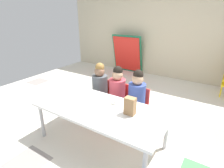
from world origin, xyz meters
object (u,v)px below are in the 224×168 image
(seated_child_middle_seat, at_px, (118,88))
(paper_plate_center_table, at_px, (67,100))
(paper_bag_brown, at_px, (130,106))
(craft_table, at_px, (101,111))
(folded_activity_table, at_px, (127,54))
(seated_child_near_camera, at_px, (100,84))
(donut_powdered_on_plate, at_px, (114,103))
(paper_plate_near_edge, at_px, (114,104))
(seated_child_far_right, at_px, (137,93))

(seated_child_middle_seat, bearing_deg, paper_plate_center_table, -119.31)
(seated_child_middle_seat, distance_m, paper_bag_brown, 0.78)
(craft_table, bearing_deg, folded_activity_table, 112.46)
(seated_child_near_camera, bearing_deg, donut_powdered_on_plate, -38.86)
(donut_powdered_on_plate, bearing_deg, paper_plate_near_edge, 0.00)
(seated_child_middle_seat, height_order, paper_bag_brown, seated_child_middle_seat)
(craft_table, bearing_deg, paper_plate_near_edge, 62.58)
(seated_child_near_camera, height_order, seated_child_far_right, same)
(folded_activity_table, height_order, paper_plate_near_edge, folded_activity_table)
(folded_activity_table, xyz_separation_m, paper_bag_brown, (1.65, -2.97, 0.11))
(seated_child_far_right, distance_m, donut_powdered_on_plate, 0.47)
(folded_activity_table, bearing_deg, seated_child_middle_seat, -64.88)
(paper_bag_brown, relative_size, donut_powdered_on_plate, 2.28)
(paper_plate_near_edge, bearing_deg, craft_table, -117.42)
(paper_plate_near_edge, bearing_deg, seated_child_far_right, 74.94)
(seated_child_middle_seat, relative_size, donut_powdered_on_plate, 9.50)
(seated_child_middle_seat, distance_m, folded_activity_table, 2.65)
(paper_plate_center_table, bearing_deg, seated_child_near_camera, 85.40)
(seated_child_near_camera, distance_m, paper_plate_center_table, 0.72)
(seated_child_near_camera, distance_m, seated_child_far_right, 0.69)
(paper_bag_brown, relative_size, paper_plate_near_edge, 1.22)
(donut_powdered_on_plate, bearing_deg, folded_activity_table, 115.25)
(craft_table, xyz_separation_m, seated_child_far_right, (0.22, 0.64, 0.06))
(seated_child_near_camera, relative_size, seated_child_far_right, 1.00)
(seated_child_near_camera, bearing_deg, paper_plate_center_table, -94.60)
(seated_child_near_camera, height_order, paper_bag_brown, seated_child_near_camera)
(seated_child_middle_seat, height_order, paper_plate_center_table, seated_child_middle_seat)
(paper_bag_brown, height_order, paper_plate_center_table, paper_bag_brown)
(craft_table, relative_size, donut_powdered_on_plate, 17.89)
(seated_child_middle_seat, bearing_deg, craft_table, -78.49)
(paper_plate_near_edge, height_order, paper_plate_center_table, same)
(seated_child_far_right, relative_size, paper_bag_brown, 4.17)
(seated_child_near_camera, relative_size, donut_powdered_on_plate, 9.50)
(seated_child_near_camera, distance_m, folded_activity_table, 2.53)
(craft_table, bearing_deg, donut_powdered_on_plate, 62.58)
(seated_child_near_camera, height_order, seated_child_middle_seat, same)
(seated_child_far_right, height_order, donut_powdered_on_plate, seated_child_far_right)
(craft_table, bearing_deg, paper_plate_center_table, -171.26)
(paper_plate_near_edge, bearing_deg, paper_plate_center_table, -157.37)
(seated_child_middle_seat, xyz_separation_m, paper_plate_near_edge, (0.22, -0.46, -0.01))
(seated_child_near_camera, bearing_deg, folded_activity_table, 108.01)
(craft_table, distance_m, paper_plate_near_edge, 0.21)
(folded_activity_table, relative_size, paper_bag_brown, 4.94)
(seated_child_near_camera, height_order, paper_plate_near_edge, seated_child_near_camera)
(seated_child_far_right, distance_m, paper_bag_brown, 0.61)
(donut_powdered_on_plate, bearing_deg, paper_plate_center_table, -157.37)
(seated_child_near_camera, bearing_deg, craft_table, -53.26)
(seated_child_middle_seat, relative_size, paper_bag_brown, 4.17)
(seated_child_middle_seat, height_order, paper_plate_near_edge, seated_child_middle_seat)
(craft_table, xyz_separation_m, donut_powdered_on_plate, (0.09, 0.18, 0.06))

